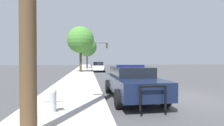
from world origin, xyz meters
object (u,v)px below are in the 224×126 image
at_px(tree_sidewalk_far, 87,47).
at_px(traffic_cone, 29,111).
at_px(fire_hydrant, 53,100).
at_px(traffic_light, 96,50).
at_px(tree_sidewalk_mid, 81,40).
at_px(car_background_midblock, 98,67).
at_px(police_car, 131,81).

xyz_separation_m(tree_sidewalk_far, traffic_cone, (-1.37, -32.34, -4.16)).
bearing_deg(tree_sidewalk_far, fire_hydrant, -91.61).
distance_m(traffic_light, traffic_cone, 26.59).
bearing_deg(tree_sidewalk_far, tree_sidewalk_mid, -93.53).
xyz_separation_m(fire_hydrant, car_background_midblock, (2.65, 20.55, 0.25)).
distance_m(fire_hydrant, tree_sidewalk_mid, 19.19).
distance_m(police_car, car_background_midblock, 18.45).
relative_size(tree_sidewalk_mid, tree_sidewalk_far, 0.96).
bearing_deg(tree_sidewalk_far, car_background_midblock, -80.98).
relative_size(traffic_light, tree_sidewalk_mid, 0.77).
distance_m(fire_hydrant, tree_sidewalk_far, 31.90).
bearing_deg(car_background_midblock, tree_sidewalk_far, 102.67).
distance_m(car_background_midblock, tree_sidewalk_far, 11.84).
height_order(police_car, fire_hydrant, police_car).
height_order(police_car, tree_sidewalk_far, tree_sidewalk_far).
bearing_deg(fire_hydrant, car_background_midblock, 82.66).
xyz_separation_m(fire_hydrant, traffic_light, (2.44, 25.52, 3.04)).
relative_size(fire_hydrant, traffic_light, 0.15).
height_order(traffic_light, tree_sidewalk_mid, tree_sidewalk_mid).
bearing_deg(car_background_midblock, police_car, -85.08).
xyz_separation_m(traffic_light, tree_sidewalk_far, (-1.55, 6.10, 1.00)).
xyz_separation_m(car_background_midblock, traffic_cone, (-3.13, -21.26, -0.37)).
relative_size(traffic_light, traffic_cone, 9.10).
bearing_deg(police_car, car_background_midblock, -89.39).
bearing_deg(fire_hydrant, police_car, 34.49).
distance_m(traffic_light, tree_sidewalk_far, 6.37).
height_order(tree_sidewalk_mid, traffic_cone, tree_sidewalk_mid).
distance_m(fire_hydrant, traffic_light, 25.82).
height_order(police_car, traffic_cone, police_car).
bearing_deg(tree_sidewalk_mid, car_background_midblock, 34.89).
bearing_deg(tree_sidewalk_mid, fire_hydrant, -90.29).
bearing_deg(traffic_cone, tree_sidewalk_far, 87.58).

